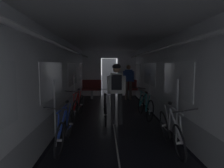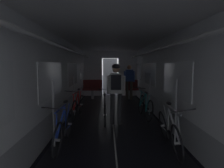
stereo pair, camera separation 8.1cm
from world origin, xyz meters
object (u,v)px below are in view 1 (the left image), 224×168
person_standing_near_bench (128,80)px  person_cyclist_aisle (117,87)px  bicycle_silver (171,131)px  bicycle_teal (145,106)px  bench_seat_far_left (92,87)px  bicycle_red (78,106)px  bench_seat_far_right (127,87)px  bicycle_blue (66,129)px  bicycle_black_in_aisle (105,109)px

person_standing_near_bench → person_cyclist_aisle: bearing=-101.3°
bicycle_silver → bicycle_teal: (-0.04, 2.43, 0.00)m
bench_seat_far_left → bicycle_silver: bearing=-72.2°
bicycle_red → person_standing_near_bench: 3.93m
bicycle_red → bench_seat_far_right: bearing=61.6°
bicycle_silver → bicycle_red: bearing=131.5°
bench_seat_far_left → bicycle_blue: 5.99m
bench_seat_far_right → bicycle_silver: bicycle_silver is taller
bicycle_silver → person_cyclist_aisle: bearing=119.9°
person_cyclist_aisle → person_standing_near_bench: 4.15m
bench_seat_far_right → bicycle_teal: 3.75m
bench_seat_far_left → bicycle_blue: bearing=-91.5°
bicycle_blue → person_standing_near_bench: person_standing_near_bench is taller
bicycle_red → bicycle_silver: size_ratio=1.00×
bench_seat_far_left → person_cyclist_aisle: 4.58m
bench_seat_far_right → bicycle_teal: size_ratio=0.58×
bicycle_teal → person_standing_near_bench: (-0.14, 3.37, 0.59)m
bench_seat_far_right → bicycle_blue: 6.30m
person_cyclist_aisle → bicycle_teal: bearing=36.2°
bicycle_silver → person_standing_near_bench: person_standing_near_bench is taller
bicycle_red → bicycle_teal: bicycle_teal is taller
bicycle_black_in_aisle → person_standing_near_bench: size_ratio=1.00×
bench_seat_far_right → bicycle_black_in_aisle: bearing=-105.2°
bench_seat_far_left → bicycle_red: size_ratio=0.58×
bicycle_black_in_aisle → person_standing_near_bench: 4.01m
bicycle_black_in_aisle → bench_seat_far_right: bearing=74.8°
bench_seat_far_left → bicycle_silver: 6.49m
bicycle_red → bicycle_silver: bicycle_silver is taller
bench_seat_far_left → bicycle_black_in_aisle: 4.24m
bicycle_black_in_aisle → bicycle_red: bearing=151.3°
person_cyclist_aisle → person_standing_near_bench: size_ratio=1.03×
bicycle_teal → bicycle_black_in_aisle: (-1.28, -0.43, 0.00)m
person_cyclist_aisle → bicycle_black_in_aisle: bearing=140.6°
bicycle_red → bicycle_blue: size_ratio=1.00×
bench_seat_far_left → bench_seat_far_right: 1.80m
bicycle_black_in_aisle → bicycle_silver: bearing=-56.5°
bench_seat_far_right → bicycle_red: size_ratio=0.58×
bench_seat_far_right → person_cyclist_aisle: size_ratio=0.57×
bicycle_red → bicycle_blue: (0.05, -2.28, -0.00)m
bicycle_blue → bicycle_teal: bicycle_teal is taller
bench_seat_far_left → bicycle_blue: size_ratio=0.58×
bench_seat_far_left → bicycle_silver: bicycle_silver is taller
bench_seat_far_left → bicycle_red: bearing=-93.2°
bench_seat_far_right → bicycle_silver: bearing=-88.3°
bicycle_blue → person_standing_near_bench: 5.97m
person_standing_near_bench → bicycle_red: bearing=-121.1°
bench_seat_far_left → person_cyclist_aisle: (0.99, -4.45, 0.50)m
bicycle_red → bicycle_black_in_aisle: 0.99m
bicycle_black_in_aisle → bench_seat_far_left: bearing=99.1°
bicycle_silver → person_standing_near_bench: 5.84m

